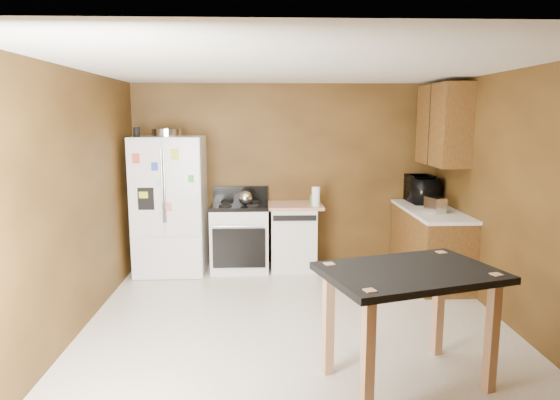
{
  "coord_description": "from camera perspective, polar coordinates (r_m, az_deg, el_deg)",
  "views": [
    {
      "loc": [
        -0.33,
        -4.65,
        2.05
      ],
      "look_at": [
        -0.14,
        0.85,
        1.13
      ],
      "focal_mm": 32.0,
      "sensor_mm": 36.0,
      "label": 1
    }
  ],
  "objects": [
    {
      "name": "floor",
      "position": [
        5.09,
        1.95,
        -14.24
      ],
      "size": [
        4.5,
        4.5,
        0.0
      ],
      "primitive_type": "plane",
      "color": "silver",
      "rests_on": "ground"
    },
    {
      "name": "ceiling",
      "position": [
        4.69,
        2.13,
        15.0
      ],
      "size": [
        4.5,
        4.5,
        0.0
      ],
      "primitive_type": "plane",
      "rotation": [
        3.14,
        0.0,
        0.0
      ],
      "color": "white",
      "rests_on": "ground"
    },
    {
      "name": "wall_back",
      "position": [
        6.96,
        0.72,
        2.88
      ],
      "size": [
        4.2,
        0.0,
        4.2
      ],
      "primitive_type": "plane",
      "rotation": [
        1.57,
        0.0,
        0.0
      ],
      "color": "brown",
      "rests_on": "ground"
    },
    {
      "name": "wall_front",
      "position": [
        2.55,
        5.65,
        -8.79
      ],
      "size": [
        4.2,
        0.0,
        4.2
      ],
      "primitive_type": "plane",
      "rotation": [
        -1.57,
        0.0,
        0.0
      ],
      "color": "brown",
      "rests_on": "ground"
    },
    {
      "name": "wall_left",
      "position": [
        5.04,
        -22.53,
        -0.37
      ],
      "size": [
        0.0,
        4.5,
        4.5
      ],
      "primitive_type": "plane",
      "rotation": [
        1.57,
        0.0,
        1.57
      ],
      "color": "brown",
      "rests_on": "ground"
    },
    {
      "name": "wall_right",
      "position": [
        5.31,
        25.27,
        -0.09
      ],
      "size": [
        0.0,
        4.5,
        4.5
      ],
      "primitive_type": "plane",
      "rotation": [
        1.57,
        0.0,
        -1.57
      ],
      "color": "brown",
      "rests_on": "ground"
    },
    {
      "name": "roasting_pan",
      "position": [
        6.7,
        -12.8,
        7.54
      ],
      "size": [
        0.4,
        0.4,
        0.1
      ],
      "primitive_type": "cylinder",
      "color": "silver",
      "rests_on": "refrigerator"
    },
    {
      "name": "pen_cup",
      "position": [
        6.58,
        -16.07,
        7.47
      ],
      "size": [
        0.08,
        0.08,
        0.12
      ],
      "primitive_type": "cylinder",
      "color": "black",
      "rests_on": "refrigerator"
    },
    {
      "name": "kettle",
      "position": [
        6.59,
        -3.97,
        0.24
      ],
      "size": [
        0.18,
        0.18,
        0.18
      ],
      "primitive_type": "sphere",
      "color": "silver",
      "rests_on": "gas_range"
    },
    {
      "name": "paper_towel",
      "position": [
        6.57,
        4.11,
        0.41
      ],
      "size": [
        0.12,
        0.12,
        0.25
      ],
      "primitive_type": "cylinder",
      "rotation": [
        0.0,
        0.0,
        -0.12
      ],
      "color": "white",
      "rests_on": "dishwasher"
    },
    {
      "name": "green_canister",
      "position": [
        6.77,
        3.85,
        0.08
      ],
      "size": [
        0.11,
        0.11,
        0.11
      ],
      "primitive_type": "cylinder",
      "rotation": [
        0.0,
        0.0,
        -0.1
      ],
      "color": "green",
      "rests_on": "dishwasher"
    },
    {
      "name": "toaster",
      "position": [
        6.35,
        17.33,
        -0.53
      ],
      "size": [
        0.22,
        0.29,
        0.19
      ],
      "primitive_type": "cube",
      "rotation": [
        0.0,
        0.0,
        0.29
      ],
      "color": "silver",
      "rests_on": "right_cabinets"
    },
    {
      "name": "microwave",
      "position": [
        7.06,
        15.83,
        1.11
      ],
      "size": [
        0.42,
        0.61,
        0.33
      ],
      "primitive_type": "imported",
      "rotation": [
        0.0,
        0.0,
        1.6
      ],
      "color": "black",
      "rests_on": "right_cabinets"
    },
    {
      "name": "refrigerator",
      "position": [
        6.73,
        -12.43,
        -0.58
      ],
      "size": [
        0.9,
        0.8,
        1.8
      ],
      "color": "white",
      "rests_on": "ground"
    },
    {
      "name": "gas_range",
      "position": [
        6.77,
        -4.59,
        -4.11
      ],
      "size": [
        0.76,
        0.68,
        1.1
      ],
      "color": "white",
      "rests_on": "ground"
    },
    {
      "name": "dishwasher",
      "position": [
        6.8,
        1.51,
        -4.1
      ],
      "size": [
        0.78,
        0.63,
        0.89
      ],
      "color": "white",
      "rests_on": "ground"
    },
    {
      "name": "right_cabinets",
      "position": [
        6.6,
        17.19,
        -0.9
      ],
      "size": [
        0.63,
        1.58,
        2.45
      ],
      "color": "brown",
      "rests_on": "ground"
    },
    {
      "name": "island",
      "position": [
        3.96,
        14.55,
        -9.58
      ],
      "size": [
        1.48,
        1.19,
        0.92
      ],
      "color": "black",
      "rests_on": "ground"
    }
  ]
}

